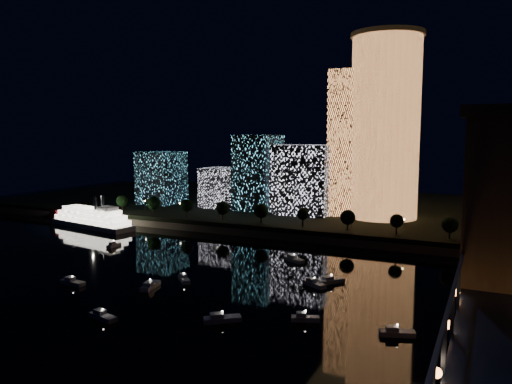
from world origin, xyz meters
TOP-DOWN VIEW (x-y plane):
  - ground at (0.00, 0.00)m, footprint 520.00×520.00m
  - far_bank at (0.00, 160.00)m, footprint 420.00×160.00m
  - seawall at (0.00, 82.00)m, footprint 420.00×6.00m
  - tower_cylindrical at (16.48, 127.47)m, footprint 34.00×34.00m
  - tower_rectangular at (1.66, 130.02)m, footprint 22.25×22.25m
  - midrise_blocks at (-56.45, 124.63)m, footprint 112.96×29.06m
  - truss_bridge at (65.00, 3.72)m, footprint 13.00×266.00m
  - riverboat at (-113.54, 67.53)m, footprint 54.71×20.13m
  - motorboats at (-5.88, 8.64)m, footprint 124.03×78.04m
  - esplanade_trees at (-34.17, 88.00)m, footprint 166.17×6.90m
  - street_lamps at (-34.00, 94.00)m, footprint 132.70×0.70m

SIDE VIEW (x-z plane):
  - ground at x=0.00m, z-range 0.00..0.00m
  - motorboats at x=-5.88m, z-range -0.58..2.20m
  - seawall at x=0.00m, z-range 0.00..3.00m
  - far_bank at x=0.00m, z-range 0.00..5.00m
  - riverboat at x=-113.54m, z-range -3.94..12.23m
  - street_lamps at x=-34.00m, z-range 6.20..11.85m
  - esplanade_trees at x=-34.17m, z-range 6.00..14.95m
  - truss_bridge at x=65.00m, z-range -8.75..41.25m
  - midrise_blocks at x=-56.45m, z-range 1.85..41.47m
  - tower_rectangular at x=1.66m, z-range 5.00..75.81m
  - tower_cylindrical at x=16.48m, z-range 5.13..92.04m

